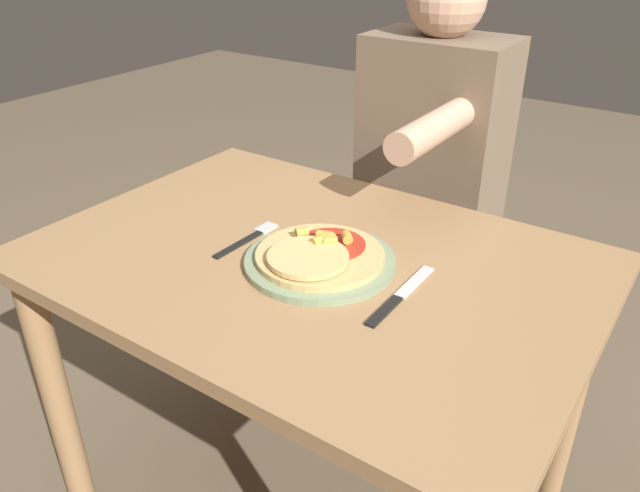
# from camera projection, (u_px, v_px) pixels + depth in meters

# --- Properties ---
(dining_table) EXTENTS (1.06, 0.75, 0.72)m
(dining_table) POSITION_uv_depth(u_px,v_px,m) (310.00, 309.00, 1.25)
(dining_table) COLOR #9E754C
(dining_table) RESTS_ON ground_plane
(plate) EXTENTS (0.28, 0.28, 0.01)m
(plate) POSITION_uv_depth(u_px,v_px,m) (320.00, 261.00, 1.16)
(plate) COLOR gray
(plate) RESTS_ON dining_table
(pizza) EXTENTS (0.24, 0.24, 0.04)m
(pizza) POSITION_uv_depth(u_px,v_px,m) (318.00, 254.00, 1.15)
(pizza) COLOR tan
(pizza) RESTS_ON plate
(fork) EXTENTS (0.03, 0.18, 0.00)m
(fork) POSITION_uv_depth(u_px,v_px,m) (250.00, 238.00, 1.26)
(fork) COLOR black
(fork) RESTS_ON dining_table
(knife) EXTENTS (0.02, 0.22, 0.00)m
(knife) POSITION_uv_depth(u_px,v_px,m) (400.00, 296.00, 1.07)
(knife) COLOR black
(knife) RESTS_ON dining_table
(person_diner) EXTENTS (0.36, 0.52, 1.22)m
(person_diner) POSITION_uv_depth(u_px,v_px,m) (431.00, 166.00, 1.66)
(person_diner) COLOR #2D2D38
(person_diner) RESTS_ON ground_plane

